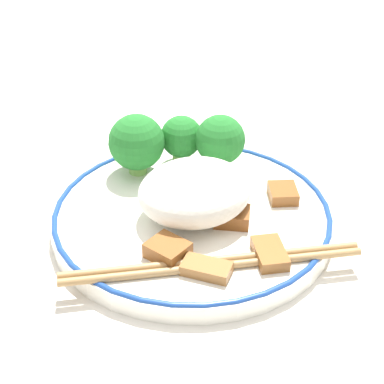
{
  "coord_description": "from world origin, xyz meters",
  "views": [
    {
      "loc": [
        0.2,
        0.41,
        0.33
      ],
      "look_at": [
        0.0,
        0.0,
        0.04
      ],
      "focal_mm": 60.0,
      "sensor_mm": 36.0,
      "label": 1
    }
  ],
  "objects": [
    {
      "name": "meat_on_rice_edge",
      "position": [
        0.04,
        0.05,
        0.02
      ],
      "size": [
        0.04,
        0.04,
        0.01
      ],
      "color": "brown",
      "rests_on": "plate"
    },
    {
      "name": "meat_near_left",
      "position": [
        -0.08,
        0.02,
        0.02
      ],
      "size": [
        0.03,
        0.04,
        0.01
      ],
      "color": "brown",
      "rests_on": "plate"
    },
    {
      "name": "broccoli_back_center",
      "position": [
        -0.03,
        -0.08,
        0.04
      ],
      "size": [
        0.04,
        0.04,
        0.05
      ],
      "color": "#7FB756",
      "rests_on": "plate"
    },
    {
      "name": "meat_near_right",
      "position": [
        -0.02,
        0.03,
        0.02
      ],
      "size": [
        0.04,
        0.04,
        0.01
      ],
      "color": "brown",
      "rests_on": "plate"
    },
    {
      "name": "chopsticks",
      "position": [
        0.02,
        0.07,
        0.02
      ],
      "size": [
        0.23,
        0.08,
        0.01
      ],
      "color": "#AD8451",
      "rests_on": "plate"
    },
    {
      "name": "meat_near_back",
      "position": [
        0.03,
        0.08,
        0.02
      ],
      "size": [
        0.04,
        0.04,
        0.01
      ],
      "color": "#9E6633",
      "rests_on": "plate"
    },
    {
      "name": "broccoli_back_right",
      "position": [
        0.02,
        -0.08,
        0.05
      ],
      "size": [
        0.05,
        0.05,
        0.06
      ],
      "color": "#7FB756",
      "rests_on": "plate"
    },
    {
      "name": "ground_plane",
      "position": [
        0.0,
        0.0,
        0.0
      ],
      "size": [
        3.0,
        3.0,
        0.0
      ],
      "primitive_type": "plane",
      "color": "silver"
    },
    {
      "name": "rice_mound",
      "position": [
        -0.0,
        0.01,
        0.04
      ],
      "size": [
        0.1,
        0.09,
        0.05
      ],
      "color": "white",
      "rests_on": "plate"
    },
    {
      "name": "plate",
      "position": [
        0.0,
        0.0,
        0.01
      ],
      "size": [
        0.24,
        0.24,
        0.02
      ],
      "color": "white",
      "rests_on": "ground_plane"
    },
    {
      "name": "meat_near_front",
      "position": [
        -0.03,
        0.08,
        0.02
      ],
      "size": [
        0.03,
        0.04,
        0.01
      ],
      "color": "#995B28",
      "rests_on": "plate"
    },
    {
      "name": "broccoli_back_left",
      "position": [
        -0.06,
        -0.05,
        0.05
      ],
      "size": [
        0.05,
        0.05,
        0.06
      ],
      "color": "#7FB756",
      "rests_on": "plate"
    }
  ]
}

